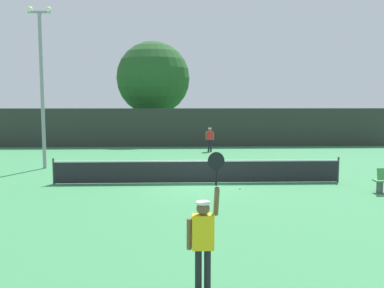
# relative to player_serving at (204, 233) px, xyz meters

# --- Properties ---
(ground_plane) EXTENTS (120.00, 120.00, 0.00)m
(ground_plane) POSITION_rel_player_serving_xyz_m (0.41, 10.12, -1.11)
(ground_plane) COLOR #387F4C
(tennis_net) EXTENTS (12.02, 0.08, 1.07)m
(tennis_net) POSITION_rel_player_serving_xyz_m (0.41, 10.12, -0.60)
(tennis_net) COLOR #232328
(tennis_net) RESTS_ON ground
(perimeter_fence) EXTENTS (31.12, 0.12, 2.91)m
(perimeter_fence) POSITION_rel_player_serving_xyz_m (0.41, 24.47, 0.34)
(perimeter_fence) COLOR #2D332D
(perimeter_fence) RESTS_ON ground
(player_serving) EXTENTS (0.68, 0.40, 2.52)m
(player_serving) POSITION_rel_player_serving_xyz_m (0.00, 0.00, 0.00)
(player_serving) COLOR yellow
(player_serving) RESTS_ON ground
(player_receiving) EXTENTS (0.57, 0.24, 1.63)m
(player_receiving) POSITION_rel_player_serving_xyz_m (1.80, 21.14, -0.12)
(player_receiving) COLOR red
(player_receiving) RESTS_ON ground
(tennis_ball) EXTENTS (0.07, 0.07, 0.07)m
(tennis_ball) POSITION_rel_player_serving_xyz_m (2.00, 8.82, -1.07)
(tennis_ball) COLOR #CCE033
(tennis_ball) RESTS_ON ground
(light_pole) EXTENTS (1.18, 0.28, 8.08)m
(light_pole) POSITION_rel_player_serving_xyz_m (-7.23, 14.30, 3.50)
(light_pole) COLOR gray
(light_pole) RESTS_ON ground
(large_tree) EXTENTS (6.28, 6.28, 8.56)m
(large_tree) POSITION_rel_player_serving_xyz_m (-2.47, 29.16, 4.30)
(large_tree) COLOR brown
(large_tree) RESTS_ON ground
(parked_car_near) EXTENTS (2.33, 4.37, 1.69)m
(parked_car_near) POSITION_rel_player_serving_xyz_m (-3.17, 33.39, -0.33)
(parked_car_near) COLOR navy
(parked_car_near) RESTS_ON ground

